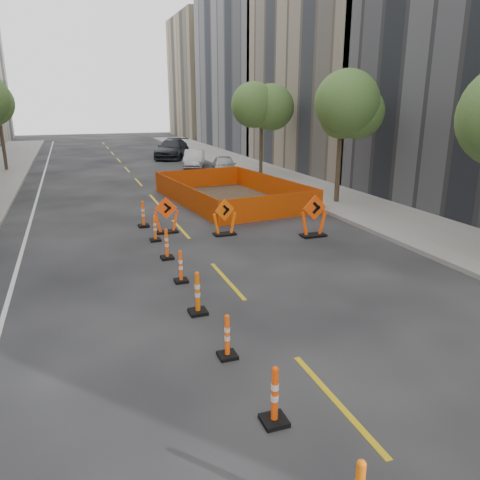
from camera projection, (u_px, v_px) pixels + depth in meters
name	position (u px, v px, depth m)	size (l,w,h in m)	color
ground_plane	(286.00, 346.00, 9.88)	(140.00, 140.00, 0.00)	black
sidewalk_right	(346.00, 202.00, 23.60)	(4.00, 90.00, 0.15)	gray
bld_right_c	(359.00, 72.00, 34.85)	(12.00, 16.00, 14.00)	gray
bld_right_d	(272.00, 50.00, 48.77)	(12.00, 18.00, 20.00)	gray
bld_right_e	(220.00, 78.00, 65.93)	(12.00, 14.00, 16.00)	tan
tree_r_b	(342.00, 111.00, 22.13)	(2.80, 2.80, 5.95)	#382B1E
tree_r_c	(262.00, 108.00, 31.14)	(2.80, 2.80, 5.95)	#382B1E
channelizer_1	(275.00, 395.00, 7.39)	(0.41, 0.41, 1.03)	#EB4309
channelizer_2	(227.00, 336.00, 9.33)	(0.37, 0.37, 0.94)	#FF4F0A
channelizer_3	(198.00, 293.00, 11.25)	(0.43, 0.43, 1.09)	#DB5809
channelizer_4	(181.00, 266.00, 13.24)	(0.37, 0.37, 0.95)	#FF4B0A
channelizer_5	(167.00, 244.00, 15.20)	(0.40, 0.40, 1.03)	#F64C0A
channelizer_6	(155.00, 228.00, 17.16)	(0.38, 0.38, 0.97)	#F3550A
channelizer_7	(143.00, 214.00, 19.06)	(0.43, 0.43, 1.09)	#EC4F09
chevron_sign_left	(166.00, 215.00, 18.16)	(0.95, 0.57, 1.43)	#FF450A
chevron_sign_center	(224.00, 217.00, 17.86)	(0.95, 0.57, 1.43)	#FF5F0A
chevron_sign_right	(314.00, 216.00, 17.65)	(1.07, 0.64, 1.61)	#E94409
safety_fence	(230.00, 190.00, 23.99)	(5.17, 8.80, 1.10)	#E13C0B
parked_car_near	(224.00, 166.00, 32.27)	(1.58, 3.93, 1.34)	#AEAEB0
parked_car_mid	(194.00, 159.00, 36.09)	(1.41, 4.03, 1.33)	#B5B5BB
parked_car_far	(172.00, 149.00, 41.75)	(2.33, 5.72, 1.66)	black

